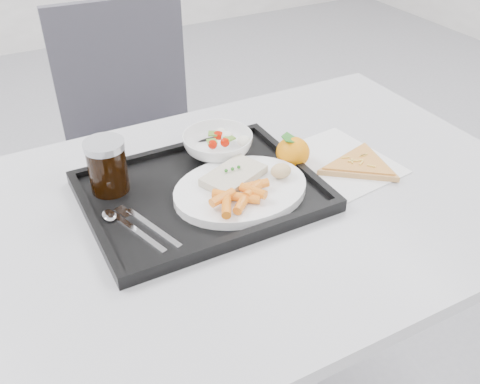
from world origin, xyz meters
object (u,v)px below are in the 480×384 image
(table, at_px, (244,225))
(pizza_slice, at_px, (360,164))
(tray, at_px, (201,193))
(tangerine, at_px, (293,152))
(chair, at_px, (138,132))
(dinner_plate, at_px, (241,190))
(salad_bowl, at_px, (218,144))
(cola_glass, at_px, (107,165))

(table, bearing_deg, pizza_slice, -4.00)
(tray, relative_size, tangerine, 5.82)
(table, distance_m, chair, 0.76)
(chair, height_order, dinner_plate, chair)
(table, xyz_separation_m, chair, (0.01, 0.74, -0.15))
(table, xyz_separation_m, salad_bowl, (0.02, 0.16, 0.11))
(dinner_plate, bearing_deg, tray, 143.50)
(table, relative_size, cola_glass, 11.11)
(chair, relative_size, dinner_plate, 3.44)
(salad_bowl, xyz_separation_m, tangerine, (0.13, -0.10, -0.00))
(chair, distance_m, salad_bowl, 0.64)
(dinner_plate, relative_size, pizza_slice, 1.14)
(dinner_plate, distance_m, salad_bowl, 0.16)
(tangerine, bearing_deg, chair, 101.35)
(table, distance_m, tray, 0.11)
(cola_glass, bearing_deg, tangerine, -11.72)
(table, height_order, salad_bowl, salad_bowl)
(dinner_plate, relative_size, tangerine, 3.49)
(tangerine, bearing_deg, table, -158.65)
(salad_bowl, bearing_deg, cola_glass, -175.03)
(cola_glass, xyz_separation_m, tangerine, (0.38, -0.08, -0.04))
(cola_glass, bearing_deg, salad_bowl, 4.97)
(salad_bowl, height_order, tangerine, tangerine)
(pizza_slice, bearing_deg, cola_glass, 162.79)
(salad_bowl, bearing_deg, table, -96.64)
(tray, bearing_deg, cola_glass, 150.52)
(salad_bowl, xyz_separation_m, pizza_slice, (0.25, -0.18, -0.03))
(tray, xyz_separation_m, tangerine, (0.22, 0.01, 0.03))
(tray, distance_m, pizza_slice, 0.35)
(table, height_order, dinner_plate, dinner_plate)
(cola_glass, bearing_deg, chair, 68.41)
(table, height_order, tray, tray)
(tray, bearing_deg, pizza_slice, -10.95)
(chair, relative_size, pizza_slice, 3.92)
(salad_bowl, distance_m, pizza_slice, 0.31)
(tray, height_order, salad_bowl, salad_bowl)
(dinner_plate, xyz_separation_m, pizza_slice, (0.28, -0.02, -0.01))
(table, distance_m, dinner_plate, 0.09)
(cola_glass, relative_size, tangerine, 1.40)
(dinner_plate, distance_m, pizza_slice, 0.28)
(cola_glass, bearing_deg, tray, -29.48)
(cola_glass, height_order, pizza_slice, cola_glass)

